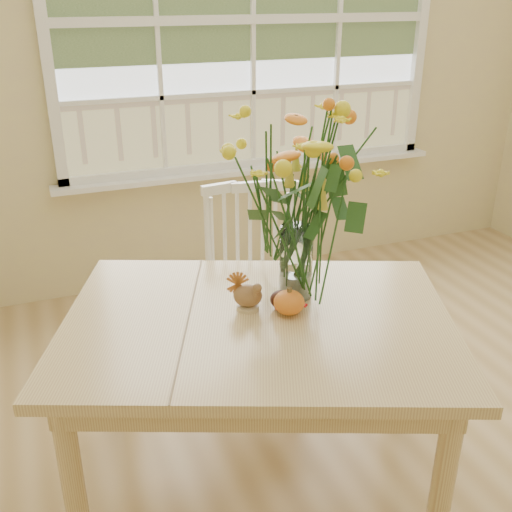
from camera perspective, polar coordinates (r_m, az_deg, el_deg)
name	(u,v)px	position (r m, az deg, el deg)	size (l,w,h in m)	color
wall_back	(251,56)	(3.66, -0.50, 18.52)	(4.00, 0.02, 2.70)	beige
window	(253,23)	(3.61, -0.28, 21.33)	(2.42, 0.12, 1.74)	silver
dining_table	(258,341)	(2.06, 0.20, -8.13)	(1.55, 1.34, 0.70)	tan
windsor_chair	(254,278)	(2.69, -0.20, -2.14)	(0.49, 0.47, 0.92)	white
flower_vase	(298,191)	(2.01, 4.03, 6.18)	(0.55, 0.55, 0.65)	white
pumpkin	(289,304)	(2.02, 3.17, -4.55)	(0.11, 0.11, 0.08)	#DA5719
turkey_figurine	(248,296)	(2.05, -0.79, -3.82)	(0.12, 0.11, 0.12)	#CCB78C
dark_gourd	(280,300)	(2.06, 2.32, -4.24)	(0.13, 0.11, 0.06)	#38160F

